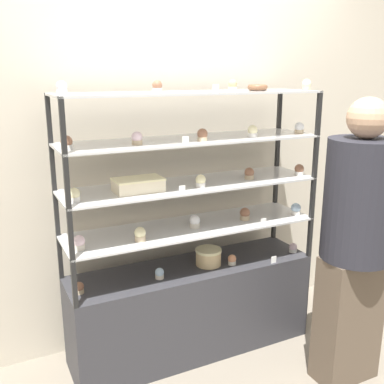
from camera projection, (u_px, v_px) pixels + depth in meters
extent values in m
plane|color=gray|center=(192.00, 347.00, 2.90)|extent=(20.00, 20.00, 0.00)
cube|color=beige|center=(168.00, 140.00, 2.86)|extent=(8.00, 0.05, 2.60)
cube|color=#333338|center=(192.00, 308.00, 2.82)|extent=(1.52, 0.41, 0.57)
cube|color=black|center=(60.00, 257.00, 2.56)|extent=(0.02, 0.02, 0.26)
cube|color=black|center=(274.00, 220.00, 3.20)|extent=(0.02, 0.02, 0.26)
cube|color=black|center=(74.00, 284.00, 2.23)|extent=(0.02, 0.02, 0.26)
cube|color=black|center=(310.00, 237.00, 2.87)|extent=(0.02, 0.02, 0.26)
cube|color=silver|center=(192.00, 227.00, 2.68)|extent=(1.52, 0.41, 0.01)
cube|color=black|center=(56.00, 213.00, 2.50)|extent=(0.02, 0.02, 0.26)
cube|color=black|center=(276.00, 184.00, 3.13)|extent=(0.02, 0.02, 0.26)
cube|color=black|center=(71.00, 234.00, 2.16)|extent=(0.02, 0.02, 0.26)
cube|color=black|center=(313.00, 198.00, 2.80)|extent=(0.02, 0.02, 0.26)
cube|color=silver|center=(192.00, 184.00, 2.62)|extent=(1.52, 0.41, 0.01)
cube|color=black|center=(53.00, 167.00, 2.43)|extent=(0.02, 0.02, 0.26)
cube|color=black|center=(278.00, 147.00, 3.07)|extent=(0.02, 0.02, 0.26)
cube|color=black|center=(67.00, 182.00, 2.10)|extent=(0.02, 0.02, 0.26)
cube|color=black|center=(316.00, 156.00, 2.74)|extent=(0.02, 0.02, 0.26)
cube|color=silver|center=(192.00, 140.00, 2.55)|extent=(1.52, 0.41, 0.01)
cube|color=black|center=(49.00, 118.00, 2.36)|extent=(0.02, 0.02, 0.26)
cube|color=black|center=(280.00, 109.00, 3.00)|extent=(0.02, 0.02, 0.26)
cube|color=black|center=(63.00, 126.00, 2.03)|extent=(0.02, 0.02, 0.26)
cube|color=black|center=(319.00, 113.00, 2.67)|extent=(0.02, 0.02, 0.26)
cube|color=silver|center=(192.00, 93.00, 2.48)|extent=(1.52, 0.41, 0.01)
cylinder|color=#DBBC84|center=(208.00, 258.00, 2.76)|extent=(0.16, 0.16, 0.09)
cylinder|color=#F4EAB2|center=(209.00, 250.00, 2.75)|extent=(0.16, 0.16, 0.02)
cube|color=beige|center=(138.00, 186.00, 2.43)|extent=(0.26, 0.16, 0.06)
cube|color=#F4EAB2|center=(138.00, 179.00, 2.42)|extent=(0.26, 0.16, 0.01)
cylinder|color=#CCB28C|center=(79.00, 291.00, 2.41)|extent=(0.05, 0.05, 0.02)
sphere|color=#8C5B42|center=(79.00, 287.00, 2.40)|extent=(0.05, 0.05, 0.05)
cylinder|color=beige|center=(160.00, 276.00, 2.58)|extent=(0.05, 0.05, 0.02)
sphere|color=silver|center=(159.00, 272.00, 2.58)|extent=(0.05, 0.05, 0.05)
cylinder|color=beige|center=(232.00, 263.00, 2.77)|extent=(0.05, 0.05, 0.02)
sphere|color=#E5996B|center=(232.00, 259.00, 2.76)|extent=(0.05, 0.05, 0.05)
cylinder|color=white|center=(293.00, 250.00, 2.96)|extent=(0.05, 0.05, 0.02)
sphere|color=silver|center=(293.00, 247.00, 2.96)|extent=(0.05, 0.05, 0.05)
cube|color=white|center=(274.00, 260.00, 2.79)|extent=(0.04, 0.00, 0.04)
cylinder|color=beige|center=(79.00, 247.00, 2.32)|extent=(0.06, 0.06, 0.03)
sphere|color=silver|center=(79.00, 241.00, 2.31)|extent=(0.06, 0.06, 0.06)
cylinder|color=#CCB28C|center=(140.00, 238.00, 2.44)|extent=(0.06, 0.06, 0.03)
sphere|color=#F4EAB2|center=(140.00, 233.00, 2.43)|extent=(0.06, 0.06, 0.06)
cylinder|color=beige|center=(195.00, 225.00, 2.65)|extent=(0.06, 0.06, 0.03)
sphere|color=white|center=(195.00, 220.00, 2.64)|extent=(0.06, 0.06, 0.06)
cylinder|color=#CCB28C|center=(245.00, 217.00, 2.79)|extent=(0.06, 0.06, 0.03)
sphere|color=#8C5B42|center=(245.00, 213.00, 2.78)|extent=(0.06, 0.06, 0.06)
cylinder|color=white|center=(296.00, 213.00, 2.89)|extent=(0.06, 0.06, 0.03)
sphere|color=silver|center=(296.00, 208.00, 2.88)|extent=(0.06, 0.06, 0.06)
cube|color=white|center=(263.00, 222.00, 2.68)|extent=(0.04, 0.00, 0.04)
cylinder|color=white|center=(74.00, 199.00, 2.24)|extent=(0.06, 0.06, 0.03)
sphere|color=#F4EAB2|center=(74.00, 194.00, 2.23)|extent=(0.06, 0.06, 0.06)
cylinder|color=white|center=(201.00, 185.00, 2.53)|extent=(0.06, 0.06, 0.03)
sphere|color=#F4EAB2|center=(201.00, 180.00, 2.52)|extent=(0.06, 0.06, 0.06)
cylinder|color=#CCB28C|center=(249.00, 177.00, 2.72)|extent=(0.06, 0.06, 0.03)
sphere|color=#8C5B42|center=(249.00, 172.00, 2.71)|extent=(0.06, 0.06, 0.06)
cylinder|color=white|center=(299.00, 173.00, 2.82)|extent=(0.06, 0.06, 0.03)
sphere|color=#8C5B42|center=(299.00, 169.00, 2.81)|extent=(0.06, 0.06, 0.06)
cube|color=white|center=(182.00, 190.00, 2.39)|extent=(0.04, 0.00, 0.04)
cylinder|color=white|center=(67.00, 147.00, 2.19)|extent=(0.06, 0.06, 0.02)
sphere|color=#8C5B42|center=(66.00, 141.00, 2.18)|extent=(0.06, 0.06, 0.06)
cylinder|color=#CCB28C|center=(137.00, 142.00, 2.33)|extent=(0.06, 0.06, 0.02)
sphere|color=silver|center=(137.00, 137.00, 2.33)|extent=(0.06, 0.06, 0.06)
cylinder|color=#CCB28C|center=(202.00, 139.00, 2.46)|extent=(0.06, 0.06, 0.02)
sphere|color=#8C5B42|center=(202.00, 134.00, 2.45)|extent=(0.06, 0.06, 0.06)
cylinder|color=white|center=(252.00, 135.00, 2.62)|extent=(0.06, 0.06, 0.02)
sphere|color=#F4EAB2|center=(253.00, 130.00, 2.61)|extent=(0.06, 0.06, 0.06)
cylinder|color=#CCB28C|center=(299.00, 131.00, 2.77)|extent=(0.06, 0.06, 0.02)
sphere|color=white|center=(299.00, 127.00, 2.76)|extent=(0.06, 0.06, 0.06)
cube|color=white|center=(186.00, 140.00, 2.33)|extent=(0.04, 0.00, 0.04)
cylinder|color=white|center=(62.00, 92.00, 2.15)|extent=(0.05, 0.05, 0.02)
sphere|color=silver|center=(62.00, 86.00, 2.14)|extent=(0.05, 0.05, 0.05)
cylinder|color=white|center=(157.00, 90.00, 2.32)|extent=(0.05, 0.05, 0.02)
sphere|color=#8C5B42|center=(157.00, 85.00, 2.32)|extent=(0.05, 0.05, 0.05)
cylinder|color=beige|center=(233.00, 89.00, 2.54)|extent=(0.05, 0.05, 0.02)
sphere|color=#E5996B|center=(233.00, 84.00, 2.53)|extent=(0.05, 0.05, 0.05)
cylinder|color=#CCB28C|center=(306.00, 88.00, 2.70)|extent=(0.05, 0.05, 0.02)
sphere|color=#F4EAB2|center=(307.00, 83.00, 2.69)|extent=(0.05, 0.05, 0.05)
cube|color=white|center=(216.00, 88.00, 2.34)|extent=(0.04, 0.00, 0.04)
torus|color=brown|center=(258.00, 87.00, 2.64)|extent=(0.12, 0.12, 0.04)
cube|color=brown|center=(348.00, 318.00, 2.53)|extent=(0.36, 0.20, 0.74)
cylinder|color=#26262D|center=(360.00, 200.00, 2.36)|extent=(0.37, 0.37, 0.65)
sphere|color=tan|center=(368.00, 118.00, 2.25)|extent=(0.21, 0.21, 0.21)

